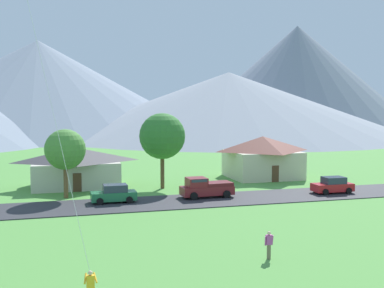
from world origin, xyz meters
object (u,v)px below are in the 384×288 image
object	(u,v)px
house_leftmost	(76,167)
tree_left_of_center	(65,150)
tree_near_left	(162,136)
parked_car_green_mid_west	(114,194)
parked_car_red_mid_east	(333,185)
watcher_person	(269,245)
pickup_truck_maroon_west_side	(206,187)
house_left_center	(263,156)

from	to	relation	value
house_leftmost	tree_left_of_center	distance (m)	7.01
tree_near_left	tree_left_of_center	world-z (taller)	tree_near_left
parked_car_green_mid_west	parked_car_red_mid_east	distance (m)	22.54
tree_left_of_center	watcher_person	bearing A→B (deg)	-63.25
parked_car_green_mid_west	pickup_truck_maroon_west_side	world-z (taller)	pickup_truck_maroon_west_side
parked_car_green_mid_west	house_left_center	bearing A→B (deg)	28.60
tree_near_left	parked_car_green_mid_west	bearing A→B (deg)	-132.73
pickup_truck_maroon_west_side	watcher_person	size ratio (longest dim) A/B	3.15
watcher_person	house_left_center	bearing A→B (deg)	66.46
house_left_center	parked_car_green_mid_west	world-z (taller)	house_left_center
parked_car_green_mid_west	watcher_person	world-z (taller)	parked_car_green_mid_west
parked_car_green_mid_west	parked_car_red_mid_east	size ratio (longest dim) A/B	1.00
tree_left_of_center	pickup_truck_maroon_west_side	distance (m)	14.36
tree_near_left	parked_car_green_mid_west	xyz separation A→B (m)	(-6.05, -6.55, -4.93)
watcher_person	house_leftmost	bearing A→B (deg)	109.36
parked_car_green_mid_west	watcher_person	distance (m)	20.15
tree_near_left	watcher_person	size ratio (longest dim) A/B	4.99
house_leftmost	house_left_center	xyz separation A→B (m)	(23.19, 0.75, 0.43)
house_left_center	watcher_person	size ratio (longest dim) A/B	5.41
watcher_person	parked_car_red_mid_east	bearing A→B (deg)	48.66
tree_near_left	house_left_center	bearing A→B (deg)	17.37
house_left_center	parked_car_red_mid_east	bearing A→B (deg)	-78.71
tree_left_of_center	watcher_person	world-z (taller)	tree_left_of_center
house_leftmost	parked_car_green_mid_west	world-z (taller)	house_leftmost
tree_near_left	parked_car_green_mid_west	world-z (taller)	tree_near_left
tree_near_left	pickup_truck_maroon_west_side	world-z (taller)	tree_near_left
house_leftmost	pickup_truck_maroon_west_side	size ratio (longest dim) A/B	1.93
pickup_truck_maroon_west_side	tree_left_of_center	bearing A→B (deg)	164.46
parked_car_green_mid_west	pickup_truck_maroon_west_side	distance (m)	9.04
pickup_truck_maroon_west_side	house_left_center	bearing A→B (deg)	44.69
parked_car_red_mid_east	watcher_person	bearing A→B (deg)	-131.34
house_leftmost	house_left_center	size ratio (longest dim) A/B	1.12
house_leftmost	watcher_person	world-z (taller)	house_leftmost
parked_car_red_mid_east	pickup_truck_maroon_west_side	distance (m)	13.54
house_leftmost	parked_car_red_mid_east	world-z (taller)	house_leftmost
tree_left_of_center	watcher_person	xyz separation A→B (m)	(11.39, -22.61, -3.94)
parked_car_green_mid_west	parked_car_red_mid_east	xyz separation A→B (m)	(22.50, -1.33, 0.00)
tree_left_of_center	house_left_center	bearing A→B (deg)	16.43
house_left_center	house_leftmost	bearing A→B (deg)	-178.15
parked_car_red_mid_east	house_leftmost	bearing A→B (deg)	155.82
pickup_truck_maroon_west_side	watcher_person	bearing A→B (deg)	-95.93
tree_near_left	parked_car_green_mid_west	distance (m)	10.19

